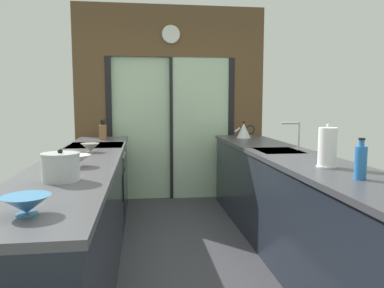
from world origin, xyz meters
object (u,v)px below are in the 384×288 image
Objects in this scene: soap_bottle at (361,162)px; paper_towel_roll at (327,148)px; mixing_bowl_far at (90,147)px; oven_range at (97,187)px; mixing_bowl_mid at (76,160)px; knife_block at (103,132)px; kettle at (244,130)px; stock_pot at (61,167)px; mixing_bowl_near at (26,205)px.

soap_bottle is 0.80× the size of paper_towel_roll.
oven_range is at bearing 91.78° from mixing_bowl_far.
oven_range is at bearing 90.77° from mixing_bowl_mid.
paper_towel_roll is at bearing -51.26° from knife_block.
kettle is at bearing 32.58° from mixing_bowl_far.
mixing_bowl_far is at bearing 140.58° from soap_bottle.
stock_pot is (0.02, -1.86, 0.55)m from oven_range.
stock_pot is at bearing -90.00° from knife_block.
stock_pot reaches higher than mixing_bowl_far.
oven_range is at bearing 131.18° from soap_bottle.
oven_range is at bearing 90.57° from stock_pot.
knife_block is 1.02× the size of soap_bottle.
soap_bottle reaches higher than mixing_bowl_near.
paper_towel_roll is at bearing -90.05° from kettle.
stock_pot reaches higher than mixing_bowl_near.
mixing_bowl_near is 1.84m from soap_bottle.
stock_pot is at bearing -173.26° from paper_towel_roll.
mixing_bowl_far is 1.26m from stock_pot.
knife_block reaches higher than oven_range.
soap_bottle reaches higher than kettle.
stock_pot reaches higher than mixing_bowl_mid.
mixing_bowl_far is (0.02, -0.59, 0.51)m from oven_range.
mixing_bowl_near is 3.55m from kettle.
kettle is (1.78, 1.14, 0.05)m from mixing_bowl_far.
kettle is at bearing 53.43° from stock_pot.
kettle is 1.07× the size of soap_bottle.
mixing_bowl_far is at bearing -88.22° from oven_range.
kettle reaches higher than mixing_bowl_mid.
oven_range is 2.51m from paper_towel_roll.
kettle is 2.19m from paper_towel_roll.
kettle is (1.78, 2.40, 0.01)m from stock_pot.
kettle reaches higher than mixing_bowl_near.
mixing_bowl_mid is 1.91m from soap_bottle.
kettle reaches higher than stock_pot.
mixing_bowl_far is 2.31m from soap_bottle.
knife_block is 1.16× the size of stock_pot.
mixing_bowl_far is 1.17m from knife_block.
soap_bottle is at bearing -90.00° from paper_towel_roll.
stock_pot is 1.79m from soap_bottle.
soap_bottle is (1.80, -2.06, 0.57)m from oven_range.
oven_range is 2.58m from mixing_bowl_near.
kettle reaches higher than mixing_bowl_far.
soap_bottle is at bearing -48.82° from oven_range.
oven_range is 3.65× the size of soap_bottle.
mixing_bowl_near is 0.90× the size of stock_pot.
paper_towel_roll is (1.78, 0.21, 0.06)m from stock_pot.
mixing_bowl_near is 1.16m from mixing_bowl_mid.
soap_bottle is (-0.00, -2.60, 0.01)m from kettle.
oven_range is 3.41× the size of kettle.
kettle is at bearing 47.00° from mixing_bowl_mid.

